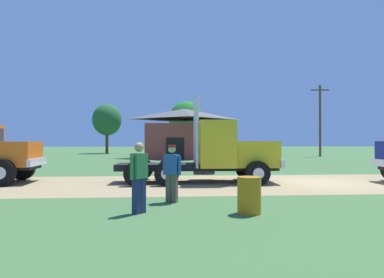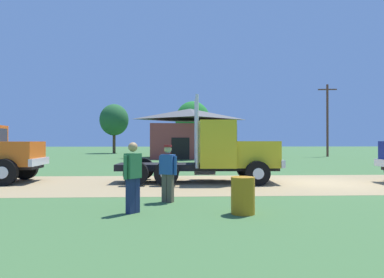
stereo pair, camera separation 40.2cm
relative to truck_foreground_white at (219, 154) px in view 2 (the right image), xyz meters
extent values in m
plane|color=#3E6635|center=(4.72, -0.51, -1.27)|extent=(200.00, 200.00, 0.00)
cube|color=#998259|center=(4.72, -0.51, -1.26)|extent=(120.00, 6.73, 0.01)
cube|color=black|center=(-1.02, 0.01, -0.57)|extent=(7.12, 1.78, 0.28)
cube|color=gold|center=(1.56, -0.06, 0.00)|extent=(1.97, 2.11, 1.14)
cube|color=silver|center=(2.57, -0.09, -0.39)|extent=(0.23, 2.26, 0.32)
cube|color=gold|center=(-0.15, -0.01, 0.45)|extent=(1.59, 2.40, 2.04)
cube|color=#2D3D4C|center=(0.63, -0.03, 0.86)|extent=(0.10, 1.96, 0.90)
cylinder|color=silver|center=(-1.00, 0.95, 0.99)|extent=(0.14, 0.14, 3.11)
cylinder|color=silver|center=(-1.06, -0.92, 0.99)|extent=(0.14, 0.14, 3.11)
cylinder|color=silver|center=(-0.58, 1.03, -0.78)|extent=(1.02, 0.55, 0.52)
cylinder|color=black|center=(1.50, 1.11, -0.76)|extent=(1.03, 0.33, 1.02)
cylinder|color=silver|center=(1.51, 1.27, -0.76)|extent=(0.46, 0.05, 0.46)
cylinder|color=black|center=(1.43, -1.23, -0.76)|extent=(1.03, 0.33, 1.02)
cylinder|color=silver|center=(1.43, -1.39, -0.76)|extent=(0.46, 0.05, 0.46)
cylinder|color=black|center=(-3.52, 1.26, -0.76)|extent=(1.03, 0.33, 1.02)
cylinder|color=silver|center=(-3.51, 1.42, -0.76)|extent=(0.46, 0.05, 0.46)
cylinder|color=black|center=(-3.59, -1.08, -0.76)|extent=(1.03, 0.33, 1.02)
cylinder|color=silver|center=(-3.59, -1.24, -0.76)|extent=(0.46, 0.05, 0.46)
cylinder|color=black|center=(-2.27, 1.23, -0.76)|extent=(1.03, 0.33, 1.02)
cylinder|color=silver|center=(-2.26, 1.39, -0.76)|extent=(0.46, 0.05, 0.46)
cylinder|color=black|center=(-2.34, -1.12, -0.76)|extent=(1.03, 0.33, 1.02)
cylinder|color=silver|center=(-2.34, -1.28, -0.76)|extent=(0.46, 0.05, 0.46)
cube|color=orange|center=(-9.04, 0.37, 0.02)|extent=(1.89, 2.14, 1.08)
cube|color=silver|center=(-8.10, 0.43, -0.34)|extent=(0.29, 2.24, 0.32)
cylinder|color=black|center=(-9.19, 1.53, -0.71)|extent=(1.13, 0.36, 1.11)
cylinder|color=silver|center=(-9.20, 1.69, -0.71)|extent=(0.50, 0.07, 0.50)
cylinder|color=black|center=(-9.06, -0.80, -0.71)|extent=(1.13, 0.36, 1.11)
cylinder|color=silver|center=(-9.05, -0.95, -0.71)|extent=(0.50, 0.07, 0.50)
cube|color=#264C8C|center=(-2.17, -4.82, -0.13)|extent=(0.46, 0.40, 0.60)
sphere|color=tan|center=(-2.17, -4.82, 0.33)|extent=(0.23, 0.23, 0.23)
cylinder|color=maroon|center=(-2.17, -4.82, 0.43)|extent=(0.24, 0.24, 0.06)
cube|color=brown|center=(-2.25, -4.79, -0.85)|extent=(0.22, 0.23, 0.84)
cube|color=brown|center=(-2.09, -4.86, -0.85)|extent=(0.22, 0.23, 0.84)
cylinder|color=#264C8C|center=(-2.40, -4.72, -0.16)|extent=(0.10, 0.10, 0.57)
cylinder|color=#264C8C|center=(-1.95, -4.93, -0.16)|extent=(0.10, 0.10, 0.57)
cube|color=#33723F|center=(-3.03, -6.32, -0.06)|extent=(0.45, 0.46, 0.63)
sphere|color=tan|center=(-3.03, -6.32, 0.42)|extent=(0.24, 0.24, 0.24)
cube|color=#1E284C|center=(-3.08, -6.38, -0.82)|extent=(0.24, 0.24, 0.90)
cube|color=#1E284C|center=(-2.97, -6.26, -0.82)|extent=(0.24, 0.24, 0.90)
cylinder|color=#33723F|center=(-3.19, -6.50, -0.09)|extent=(0.10, 0.10, 0.60)
cylinder|color=#33723F|center=(-2.87, -6.14, -0.09)|extent=(0.10, 0.10, 0.60)
cylinder|color=#B27214|center=(-0.23, -6.54, -0.80)|extent=(0.60, 0.60, 0.93)
cube|color=#973D36|center=(-0.48, 22.06, 0.55)|extent=(9.05, 7.36, 3.65)
pyramid|color=#505050|center=(-0.48, 22.06, 3.57)|extent=(9.50, 7.73, 1.20)
cube|color=black|center=(-1.57, 18.53, -0.17)|extent=(1.80, 0.17, 2.20)
cylinder|color=brown|center=(16.08, 24.38, 3.05)|extent=(0.26, 0.26, 8.64)
cube|color=brown|center=(16.08, 24.38, 6.77)|extent=(2.20, 0.36, 0.14)
cylinder|color=#513823|center=(-11.47, 36.41, 0.41)|extent=(0.44, 0.44, 3.36)
ellipsoid|color=#245A2C|center=(-11.47, 36.41, 3.82)|extent=(4.33, 4.33, 4.76)
cylinder|color=#513823|center=(0.47, 36.09, 0.19)|extent=(0.44, 0.44, 2.92)
ellipsoid|color=#217327|center=(0.47, 36.09, 3.76)|extent=(5.27, 5.27, 5.80)
camera|label=1|loc=(-2.29, -14.96, 0.57)|focal=31.42mm
camera|label=2|loc=(-1.89, -14.98, 0.57)|focal=31.42mm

